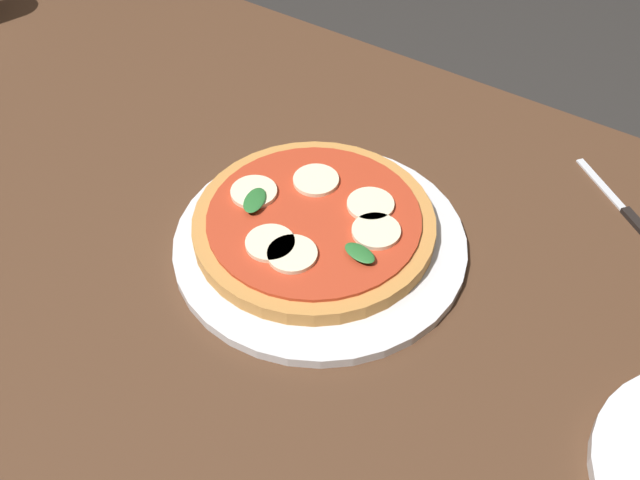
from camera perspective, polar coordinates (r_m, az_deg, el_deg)
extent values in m
cube|color=#4C301E|center=(0.84, -8.38, -0.53)|extent=(1.49, 0.87, 0.04)
cube|color=#4C301E|center=(1.64, -17.18, 7.89)|extent=(0.07, 0.07, 0.68)
cylinder|color=silver|center=(0.80, 0.00, -0.20)|extent=(0.32, 0.32, 0.01)
cylinder|color=#C6843F|center=(0.80, -0.47, 1.22)|extent=(0.26, 0.26, 0.02)
cylinder|color=#B7381E|center=(0.79, -0.47, 1.78)|extent=(0.23, 0.23, 0.00)
cylinder|color=beige|center=(0.77, 4.37, 0.69)|extent=(0.05, 0.05, 0.00)
cylinder|color=beige|center=(0.80, 3.94, 2.77)|extent=(0.05, 0.05, 0.00)
cylinder|color=beige|center=(0.83, -0.31, 4.66)|extent=(0.05, 0.05, 0.00)
cylinder|color=beige|center=(0.82, -5.15, 3.73)|extent=(0.05, 0.05, 0.00)
cylinder|color=beige|center=(0.76, -3.71, -0.06)|extent=(0.05, 0.05, 0.00)
cylinder|color=beige|center=(0.75, -2.19, -1.12)|extent=(0.05, 0.05, 0.00)
ellipsoid|color=#286B2D|center=(0.75, 3.10, -1.01)|extent=(0.04, 0.03, 0.00)
ellipsoid|color=#286B2D|center=(0.80, -5.09, 3.10)|extent=(0.03, 0.05, 0.00)
cube|color=silver|center=(0.94, 20.93, 4.07)|extent=(0.08, 0.06, 0.00)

